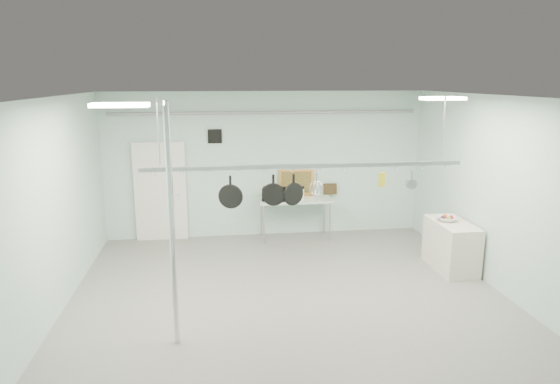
{
  "coord_description": "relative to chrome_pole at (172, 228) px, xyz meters",
  "views": [
    {
      "loc": [
        -1.15,
        -6.83,
        3.46
      ],
      "look_at": [
        -0.09,
        1.0,
        1.66
      ],
      "focal_mm": 32.0,
      "sensor_mm": 36.0,
      "label": 1
    }
  ],
  "objects": [
    {
      "name": "floor",
      "position": [
        1.7,
        0.6,
        -1.6
      ],
      "size": [
        8.0,
        8.0,
        0.0
      ],
      "primitive_type": "plane",
      "color": "gray",
      "rests_on": "ground"
    },
    {
      "name": "ceiling",
      "position": [
        1.7,
        0.6,
        1.59
      ],
      "size": [
        7.0,
        8.0,
        0.02
      ],
      "primitive_type": "cube",
      "color": "silver",
      "rests_on": "back_wall"
    },
    {
      "name": "back_wall",
      "position": [
        1.7,
        4.59,
        0.0
      ],
      "size": [
        7.0,
        0.02,
        3.2
      ],
      "primitive_type": "cube",
      "color": "#ACCEC3",
      "rests_on": "floor"
    },
    {
      "name": "right_wall",
      "position": [
        5.19,
        0.6,
        0.0
      ],
      "size": [
        0.02,
        8.0,
        3.2
      ],
      "primitive_type": "cube",
      "color": "#ACCEC3",
      "rests_on": "floor"
    },
    {
      "name": "door",
      "position": [
        -0.6,
        4.54,
        -0.55
      ],
      "size": [
        1.1,
        0.1,
        2.2
      ],
      "primitive_type": "cube",
      "color": "silver",
      "rests_on": "floor"
    },
    {
      "name": "wall_vent",
      "position": [
        0.6,
        4.57,
        0.65
      ],
      "size": [
        0.3,
        0.04,
        0.3
      ],
      "primitive_type": "cube",
      "color": "black",
      "rests_on": "back_wall"
    },
    {
      "name": "conduit_pipe",
      "position": [
        1.7,
        4.5,
        1.15
      ],
      "size": [
        6.6,
        0.07,
        0.07
      ],
      "primitive_type": "cylinder",
      "rotation": [
        0.0,
        1.57,
        0.0
      ],
      "color": "gray",
      "rests_on": "back_wall"
    },
    {
      "name": "chrome_pole",
      "position": [
        0.0,
        0.0,
        0.0
      ],
      "size": [
        0.08,
        0.08,
        3.2
      ],
      "primitive_type": "cylinder",
      "color": "silver",
      "rests_on": "floor"
    },
    {
      "name": "prep_table",
      "position": [
        2.3,
        4.2,
        -0.77
      ],
      "size": [
        1.6,
        0.7,
        0.91
      ],
      "color": "silver",
      "rests_on": "floor"
    },
    {
      "name": "side_cabinet",
      "position": [
        4.85,
        2.0,
        -1.15
      ],
      "size": [
        0.6,
        1.2,
        0.9
      ],
      "primitive_type": "cube",
      "color": "beige",
      "rests_on": "floor"
    },
    {
      "name": "pot_rack",
      "position": [
        1.9,
        0.9,
        0.63
      ],
      "size": [
        4.8,
        0.06,
        1.0
      ],
      "color": "#B7B7BC",
      "rests_on": "ceiling"
    },
    {
      "name": "light_panel_left",
      "position": [
        -0.5,
        -0.2,
        1.56
      ],
      "size": [
        0.65,
        0.3,
        0.05
      ],
      "primitive_type": "cube",
      "color": "white",
      "rests_on": "ceiling"
    },
    {
      "name": "light_panel_right",
      "position": [
        4.1,
        1.2,
        1.56
      ],
      "size": [
        0.65,
        0.3,
        0.05
      ],
      "primitive_type": "cube",
      "color": "white",
      "rests_on": "ceiling"
    },
    {
      "name": "microwave",
      "position": [
        1.83,
        4.11,
        -0.56
      ],
      "size": [
        0.56,
        0.43,
        0.27
      ],
      "primitive_type": "imported",
      "rotation": [
        0.0,
        0.0,
        2.93
      ],
      "color": "black",
      "rests_on": "prep_table"
    },
    {
      "name": "coffee_canister",
      "position": [
        2.39,
        4.16,
        -0.58
      ],
      "size": [
        0.22,
        0.22,
        0.23
      ],
      "primitive_type": "cylinder",
      "rotation": [
        0.0,
        0.0,
        0.17
      ],
      "color": "white",
      "rests_on": "prep_table"
    },
    {
      "name": "painting_large",
      "position": [
        2.37,
        4.5,
        -0.41
      ],
      "size": [
        0.79,
        0.18,
        0.58
      ],
      "primitive_type": "cube",
      "rotation": [
        -0.14,
        0.0,
        -0.06
      ],
      "color": "orange",
      "rests_on": "prep_table"
    },
    {
      "name": "painting_small",
      "position": [
        3.15,
        4.5,
        -0.57
      ],
      "size": [
        0.3,
        0.09,
        0.25
      ],
      "primitive_type": "cube",
      "rotation": [
        -0.17,
        0.0,
        -0.04
      ],
      "color": "#322511",
      "rests_on": "prep_table"
    },
    {
      "name": "fruit_bowl",
      "position": [
        4.78,
        2.1,
        -0.66
      ],
      "size": [
        0.46,
        0.46,
        0.09
      ],
      "primitive_type": "imported",
      "rotation": [
        0.0,
        0.0,
        -0.33
      ],
      "color": "silver",
      "rests_on": "side_cabinet"
    },
    {
      "name": "skillet_left",
      "position": [
        0.79,
        0.9,
        0.24
      ],
      "size": [
        0.36,
        0.14,
        0.49
      ],
      "primitive_type": null,
      "rotation": [
        0.0,
        0.0,
        -0.23
      ],
      "color": "black",
      "rests_on": "pot_rack"
    },
    {
      "name": "skillet_mid",
      "position": [
        1.42,
        0.9,
        0.25
      ],
      "size": [
        0.35,
        0.14,
        0.47
      ],
      "primitive_type": null,
      "rotation": [
        0.0,
        0.0,
        -0.25
      ],
      "color": "black",
      "rests_on": "pot_rack"
    },
    {
      "name": "skillet_right",
      "position": [
        1.72,
        0.9,
        0.25
      ],
      "size": [
        0.34,
        0.2,
        0.48
      ],
      "primitive_type": null,
      "rotation": [
        0.0,
        0.0,
        0.44
      ],
      "color": "black",
      "rests_on": "pot_rack"
    },
    {
      "name": "whisk",
      "position": [
        2.07,
        0.9,
        0.3
      ],
      "size": [
        0.26,
        0.26,
        0.36
      ],
      "primitive_type": null,
      "rotation": [
        0.0,
        0.0,
        0.26
      ],
      "color": "#B8B7BC",
      "rests_on": "pot_rack"
    },
    {
      "name": "grater",
      "position": [
        3.07,
        0.9,
        0.37
      ],
      "size": [
        0.1,
        0.03,
        0.24
      ],
      "primitive_type": null,
      "rotation": [
        0.0,
        0.0,
        0.07
      ],
      "color": "#C68817",
      "rests_on": "pot_rack"
    },
    {
      "name": "saucepan",
      "position": [
        3.55,
        0.9,
        0.35
      ],
      "size": [
        0.18,
        0.13,
        0.28
      ],
      "primitive_type": null,
      "rotation": [
        0.0,
        0.0,
        -0.28
      ],
      "color": "silver",
      "rests_on": "pot_rack"
    },
    {
      "name": "fruit_cluster",
      "position": [
        4.78,
        2.1,
        -0.62
      ],
      "size": [
        0.24,
        0.24,
        0.09
      ],
      "primitive_type": null,
      "color": "#AA0F1E",
      "rests_on": "fruit_bowl"
    }
  ]
}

